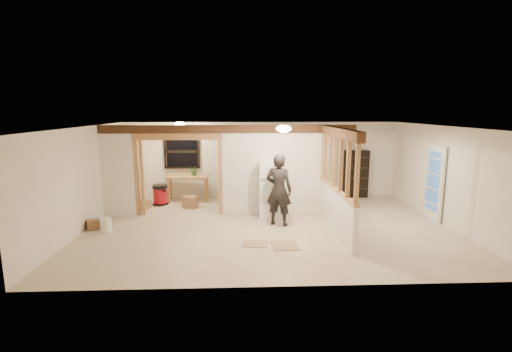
{
  "coord_description": "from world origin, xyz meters",
  "views": [
    {
      "loc": [
        -0.7,
        -8.97,
        2.91
      ],
      "look_at": [
        -0.29,
        0.4,
        1.22
      ],
      "focal_mm": 26.0,
      "sensor_mm": 36.0,
      "label": 1
    }
  ],
  "objects_px": {
    "woman": "(279,190)",
    "bookshelf": "(356,174)",
    "shop_vac": "(160,195)",
    "work_table": "(188,188)",
    "refrigerator": "(270,190)"
  },
  "relations": [
    {
      "from": "woman",
      "to": "bookshelf",
      "type": "bearing_deg",
      "value": -110.3
    },
    {
      "from": "woman",
      "to": "shop_vac",
      "type": "relative_size",
      "value": 2.86
    },
    {
      "from": "bookshelf",
      "to": "work_table",
      "type": "bearing_deg",
      "value": -177.03
    },
    {
      "from": "refrigerator",
      "to": "bookshelf",
      "type": "relative_size",
      "value": 0.95
    },
    {
      "from": "work_table",
      "to": "shop_vac",
      "type": "xyz_separation_m",
      "value": [
        -0.79,
        -0.47,
        -0.09
      ]
    },
    {
      "from": "shop_vac",
      "to": "bookshelf",
      "type": "xyz_separation_m",
      "value": [
        6.34,
        0.76,
        0.47
      ]
    },
    {
      "from": "shop_vac",
      "to": "bookshelf",
      "type": "height_order",
      "value": "bookshelf"
    },
    {
      "from": "work_table",
      "to": "shop_vac",
      "type": "height_order",
      "value": "work_table"
    },
    {
      "from": "woman",
      "to": "shop_vac",
      "type": "xyz_separation_m",
      "value": [
        -3.45,
        2.2,
        -0.59
      ]
    },
    {
      "from": "refrigerator",
      "to": "woman",
      "type": "relative_size",
      "value": 0.82
    },
    {
      "from": "work_table",
      "to": "bookshelf",
      "type": "xyz_separation_m",
      "value": [
        5.55,
        0.29,
        0.38
      ]
    },
    {
      "from": "refrigerator",
      "to": "work_table",
      "type": "relative_size",
      "value": 1.16
    },
    {
      "from": "woman",
      "to": "refrigerator",
      "type": "bearing_deg",
      "value": -54.22
    },
    {
      "from": "bookshelf",
      "to": "shop_vac",
      "type": "bearing_deg",
      "value": -173.19
    },
    {
      "from": "woman",
      "to": "work_table",
      "type": "relative_size",
      "value": 1.42
    }
  ]
}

